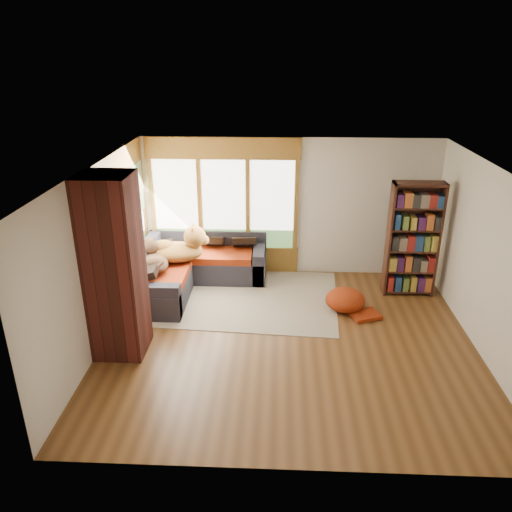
% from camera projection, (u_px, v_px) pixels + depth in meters
% --- Properties ---
extents(floor, '(5.50, 5.50, 0.00)m').
position_uv_depth(floor, '(288.00, 340.00, 7.51)').
color(floor, '#543217').
rests_on(floor, ground).
extents(ceiling, '(5.50, 5.50, 0.00)m').
position_uv_depth(ceiling, '(293.00, 170.00, 6.50)').
color(ceiling, white).
extents(wall_back, '(5.50, 0.04, 2.60)m').
position_uv_depth(wall_back, '(288.00, 208.00, 9.31)').
color(wall_back, silver).
rests_on(wall_back, ground).
extents(wall_front, '(5.50, 0.04, 2.60)m').
position_uv_depth(wall_front, '(295.00, 366.00, 4.71)').
color(wall_front, silver).
rests_on(wall_front, ground).
extents(wall_left, '(0.04, 5.00, 2.60)m').
position_uv_depth(wall_left, '(98.00, 257.00, 7.12)').
color(wall_left, silver).
rests_on(wall_left, ground).
extents(wall_right, '(0.04, 5.00, 2.60)m').
position_uv_depth(wall_right, '(489.00, 264.00, 6.89)').
color(wall_right, silver).
rests_on(wall_right, ground).
extents(windows_back, '(2.82, 0.10, 1.90)m').
position_uv_depth(windows_back, '(224.00, 205.00, 9.31)').
color(windows_back, olive).
rests_on(windows_back, wall_back).
extents(windows_left, '(0.10, 2.62, 1.90)m').
position_uv_depth(windows_left, '(124.00, 226.00, 8.21)').
color(windows_left, olive).
rests_on(windows_left, wall_left).
extents(roller_blind, '(0.03, 0.72, 0.90)m').
position_uv_depth(roller_blind, '(137.00, 189.00, 8.81)').
color(roller_blind, '#627D54').
rests_on(roller_blind, wall_left).
extents(brick_chimney, '(0.70, 0.70, 2.60)m').
position_uv_depth(brick_chimney, '(114.00, 268.00, 6.79)').
color(brick_chimney, '#471914').
rests_on(brick_chimney, ground).
extents(sectional_sofa, '(2.20, 2.20, 0.80)m').
position_uv_depth(sectional_sofa, '(179.00, 272.00, 9.04)').
color(sectional_sofa, black).
rests_on(sectional_sofa, ground).
extents(area_rug, '(3.23, 2.55, 0.01)m').
position_uv_depth(area_rug, '(248.00, 297.00, 8.77)').
color(area_rug, beige).
rests_on(area_rug, ground).
extents(bookshelf, '(0.87, 0.29, 2.03)m').
position_uv_depth(bookshelf, '(413.00, 240.00, 8.55)').
color(bookshelf, '#3C1D14').
rests_on(bookshelf, ground).
extents(pouf, '(0.80, 0.80, 0.36)m').
position_uv_depth(pouf, '(345.00, 299.00, 8.31)').
color(pouf, '#9A3416').
rests_on(pouf, area_rug).
extents(dog_tan, '(1.08, 0.73, 0.56)m').
position_uv_depth(dog_tan, '(180.00, 246.00, 8.80)').
color(dog_tan, brown).
rests_on(dog_tan, sectional_sofa).
extents(dog_brindle, '(0.74, 0.87, 0.43)m').
position_uv_depth(dog_brindle, '(153.00, 258.00, 8.51)').
color(dog_brindle, '#34231A').
rests_on(dog_brindle, sectional_sofa).
extents(throw_pillows, '(1.98, 1.68, 0.45)m').
position_uv_depth(throw_pillows, '(183.00, 247.00, 8.90)').
color(throw_pillows, black).
rests_on(throw_pillows, sectional_sofa).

